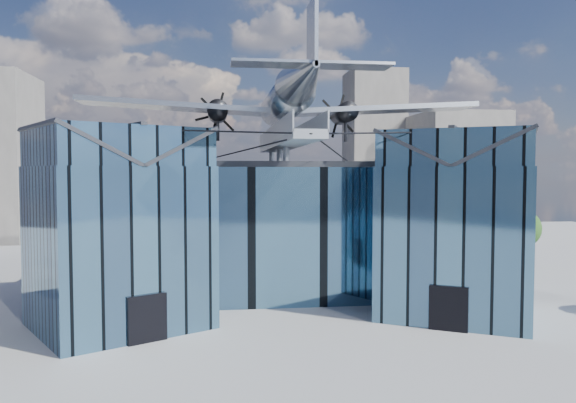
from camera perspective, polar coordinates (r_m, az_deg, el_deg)
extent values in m
plane|color=gray|center=(36.46, 0.41, -11.54)|extent=(120.00, 120.00, 0.00)
cube|color=#456D8C|center=(44.44, -1.16, -2.67)|extent=(28.00, 14.00, 9.50)
cube|color=#26282E|center=(44.22, -1.17, 3.72)|extent=(28.00, 14.00, 0.40)
cube|color=#456D8C|center=(34.71, -16.84, -4.43)|extent=(11.79, 11.43, 9.50)
cube|color=#456D8C|center=(34.45, -16.99, 5.26)|extent=(11.56, 11.20, 2.20)
cube|color=#26282E|center=(33.73, -20.59, 5.25)|extent=(7.98, 9.23, 2.40)
cube|color=#26282E|center=(35.30, -13.55, 5.26)|extent=(7.98, 9.23, 2.40)
cube|color=#26282E|center=(34.52, -17.02, 7.17)|extent=(4.30, 7.10, 0.18)
cube|color=black|center=(31.67, -14.11, -11.47)|extent=(2.03, 1.32, 2.60)
cube|color=black|center=(36.52, -10.20, -3.98)|extent=(0.34, 0.34, 9.50)
cube|color=#456D8C|center=(37.51, 16.77, -3.87)|extent=(11.79, 11.43, 9.50)
cube|color=#456D8C|center=(37.27, 16.91, 5.09)|extent=(11.56, 11.20, 2.20)
cube|color=#26282E|center=(37.56, 13.48, 5.12)|extent=(7.98, 9.23, 2.40)
cube|color=#26282E|center=(37.11, 20.39, 5.04)|extent=(7.98, 9.23, 2.40)
cube|color=#26282E|center=(37.33, 16.94, 6.86)|extent=(4.30, 7.10, 0.18)
cube|color=black|center=(34.14, 15.98, -10.43)|extent=(2.03, 1.32, 2.60)
cube|color=black|center=(38.22, 10.03, -3.66)|extent=(0.34, 0.34, 9.50)
cube|color=#90959C|center=(38.80, -0.29, 5.88)|extent=(1.80, 21.00, 0.50)
cube|color=#90959C|center=(38.73, -1.62, 6.85)|extent=(0.08, 21.00, 1.10)
cube|color=#90959C|center=(38.95, 1.04, 6.83)|extent=(0.08, 21.00, 1.10)
cylinder|color=#90959C|center=(48.21, -1.69, 4.53)|extent=(0.44, 0.44, 1.35)
cylinder|color=#90959C|center=(42.24, -0.88, 4.74)|extent=(0.44, 0.44, 1.35)
cylinder|color=#90959C|center=(38.27, -0.19, 4.91)|extent=(0.44, 0.44, 1.35)
cylinder|color=#90959C|center=(39.35, -0.38, 7.23)|extent=(0.70, 0.70, 1.40)
cylinder|color=black|center=(31.03, -8.28, 7.10)|extent=(10.55, 6.08, 0.69)
cylinder|color=black|center=(32.62, 10.64, 6.88)|extent=(10.55, 6.08, 0.69)
cylinder|color=black|center=(36.52, -4.59, 5.18)|extent=(6.09, 17.04, 1.19)
cylinder|color=black|center=(37.30, 4.69, 5.14)|extent=(6.09, 17.04, 1.19)
cylinder|color=#A1A6AD|center=(39.54, -0.38, 10.05)|extent=(2.50, 11.00, 2.50)
sphere|color=#A1A6AD|center=(44.97, -1.25, 9.20)|extent=(2.50, 2.50, 2.50)
cube|color=black|center=(44.06, -1.11, 10.23)|extent=(1.60, 1.40, 0.50)
cone|color=#A1A6AD|center=(30.76, 1.72, 12.61)|extent=(2.50, 7.00, 2.50)
cube|color=#A1A6AD|center=(28.85, 2.48, 16.49)|extent=(0.18, 2.40, 3.40)
cube|color=#A1A6AD|center=(28.66, 2.44, 13.72)|extent=(8.00, 1.80, 0.14)
cube|color=#A1A6AD|center=(40.26, -10.63, 9.44)|extent=(14.00, 3.20, 1.08)
cylinder|color=black|center=(40.77, -7.17, 9.03)|extent=(1.44, 3.20, 1.44)
cone|color=black|center=(42.56, -7.18, 8.78)|extent=(0.70, 0.70, 0.70)
cube|color=black|center=(42.71, -7.18, 8.76)|extent=(1.05, 0.06, 3.33)
cube|color=black|center=(42.71, -7.18, 8.76)|extent=(2.53, 0.06, 2.53)
cube|color=black|center=(42.71, -7.18, 8.76)|extent=(3.33, 0.06, 1.05)
cylinder|color=black|center=(40.07, -7.15, 7.38)|extent=(0.24, 0.24, 1.75)
cube|color=#A1A6AD|center=(41.90, 9.12, 9.20)|extent=(14.00, 3.20, 1.08)
cylinder|color=black|center=(41.84, 5.69, 8.89)|extent=(1.44, 3.20, 1.44)
cone|color=black|center=(43.59, 5.15, 8.66)|extent=(0.70, 0.70, 0.70)
cube|color=black|center=(43.73, 5.10, 8.64)|extent=(1.05, 0.06, 3.33)
cube|color=black|center=(43.73, 5.10, 8.64)|extent=(2.53, 0.06, 2.53)
cube|color=black|center=(43.73, 5.10, 8.64)|extent=(3.33, 0.06, 1.05)
cylinder|color=black|center=(41.15, 5.87, 7.27)|extent=(0.24, 0.24, 1.75)
cube|color=slate|center=(90.75, 16.54, 2.83)|extent=(12.00, 14.00, 18.00)
cube|color=slate|center=(91.25, -17.00, 1.57)|extent=(14.00, 10.00, 14.00)
cube|color=slate|center=(96.81, 8.71, 5.30)|extent=(9.00, 9.00, 26.00)
cylinder|color=#341F14|center=(57.55, 22.58, -4.98)|extent=(0.49, 0.49, 2.74)
sphere|color=#264C1A|center=(57.27, 22.63, -2.55)|extent=(4.62, 4.62, 3.59)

